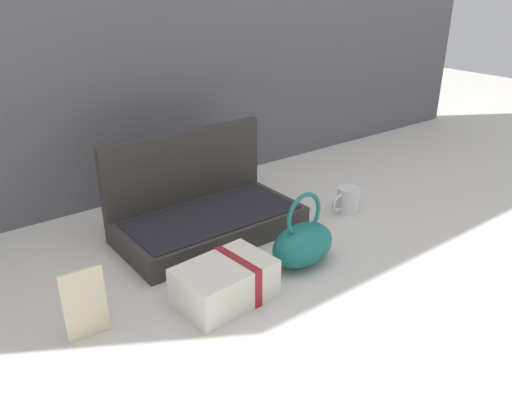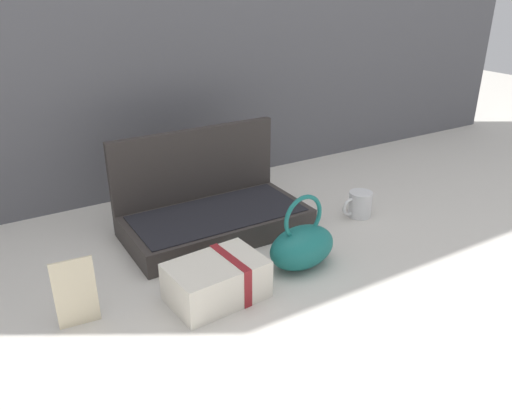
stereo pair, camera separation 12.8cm
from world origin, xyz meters
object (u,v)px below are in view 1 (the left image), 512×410
open_suitcase (205,212)px  info_card_left (85,304)px  teal_pouch_handbag (303,243)px  cream_toiletry_bag (226,282)px  coffee_mug (348,200)px

open_suitcase → info_card_left: bearing=-150.3°
open_suitcase → teal_pouch_handbag: bearing=-70.8°
teal_pouch_handbag → info_card_left: bearing=174.6°
open_suitcase → cream_toiletry_bag: size_ratio=2.26×
open_suitcase → info_card_left: (-0.44, -0.25, 0.02)m
coffee_mug → teal_pouch_handbag: bearing=-155.3°
info_card_left → teal_pouch_handbag: bearing=-0.3°
cream_toiletry_bag → coffee_mug: (0.58, 0.16, -0.01)m
teal_pouch_handbag → coffee_mug: teal_pouch_handbag is taller
teal_pouch_handbag → coffee_mug: 0.36m
open_suitcase → cream_toiletry_bag: open_suitcase is taller
info_card_left → open_suitcase: bearing=34.7°
teal_pouch_handbag → coffee_mug: size_ratio=1.91×
teal_pouch_handbag → open_suitcase: bearing=109.2°
open_suitcase → coffee_mug: 0.46m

